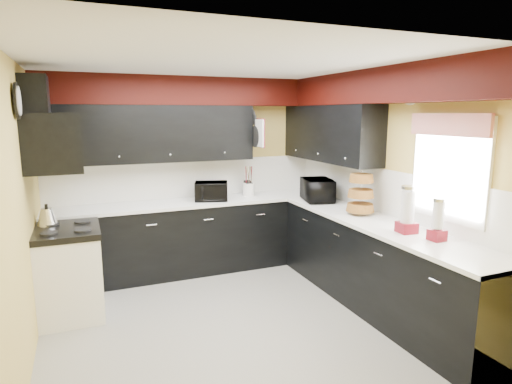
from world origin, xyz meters
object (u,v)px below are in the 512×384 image
toaster_oven (211,191)px  microwave (318,190)px  utensil_crock (249,189)px  kettle (47,217)px  knife_block (248,188)px

toaster_oven → microwave: (1.26, -0.55, 0.02)m
microwave → toaster_oven: bearing=80.4°
utensil_crock → microwave: bearing=-43.3°
toaster_oven → kettle: size_ratio=2.15×
utensil_crock → kettle: size_ratio=0.91×
toaster_oven → microwave: size_ratio=0.81×
utensil_crock → knife_block: size_ratio=0.89×
toaster_oven → utensil_crock: (0.56, 0.11, -0.03)m
toaster_oven → kettle: 1.95m
microwave → kettle: (-3.15, 0.07, -0.07)m
toaster_oven → microwave: bearing=-5.5°
toaster_oven → utensil_crock: bearing=28.9°
toaster_oven → knife_block: (0.56, 0.14, -0.02)m
knife_block → kettle: knife_block is taller
toaster_oven → microwave: 1.37m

